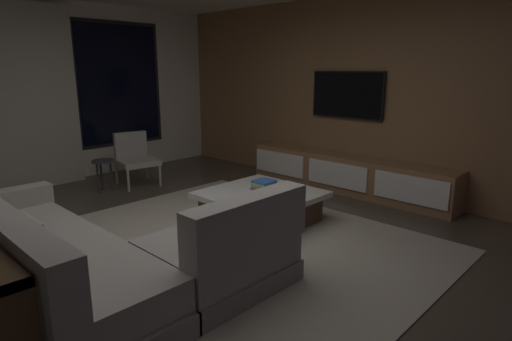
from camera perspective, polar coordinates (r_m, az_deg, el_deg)
The scene contains 11 objects.
floor at distance 4.15m, azimuth -8.15°, elevation -10.95°, with size 9.20×9.20×0.00m, color #473D33.
back_wall_with_window at distance 6.99m, azimuth -27.90°, elevation 9.04°, with size 6.60×0.30×2.70m.
media_wall at distance 6.15m, azimuth 14.72°, elevation 9.80°, with size 0.12×7.80×2.70m.
area_rug at distance 4.28m, azimuth -3.57°, elevation -9.94°, with size 3.20×3.80×0.01m, color #ADA391.
sectional_couch at distance 3.53m, azimuth -20.80°, elevation -11.13°, with size 1.98×2.50×0.82m.
coffee_table at distance 4.81m, azimuth 0.62°, elevation -4.89°, with size 1.16×1.16×0.36m.
book_stack_on_coffee_table at distance 4.83m, azimuth 1.08°, elevation -2.00°, with size 0.24×0.22×0.11m.
accent_chair_near_window at distance 6.58m, azimuth -16.03°, elevation 1.89°, with size 0.63×0.65×0.78m.
side_stool at distance 6.32m, azimuth -19.89°, elevation 0.57°, with size 0.32×0.32×0.46m.
media_console at distance 6.09m, azimuth 12.34°, elevation -0.57°, with size 0.46×3.10×0.52m.
mounted_tv at distance 6.18m, azimuth 12.18°, elevation 9.96°, with size 0.05×1.13×0.65m.
Camera 1 is at (-2.30, -3.00, 1.72)m, focal length 29.64 mm.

